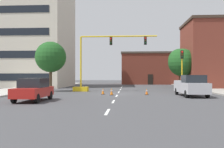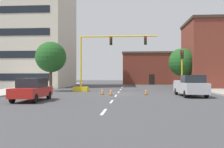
{
  "view_description": "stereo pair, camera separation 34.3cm",
  "coord_description": "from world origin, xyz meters",
  "px_view_note": "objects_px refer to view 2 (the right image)",
  "views": [
    {
      "loc": [
        1.12,
        -27.86,
        1.94
      ],
      "look_at": [
        -0.89,
        4.04,
        2.13
      ],
      "focal_mm": 41.69,
      "sensor_mm": 36.0,
      "label": 1
    },
    {
      "loc": [
        1.46,
        -27.84,
        1.94
      ],
      "look_at": [
        -0.89,
        4.04,
        2.13
      ],
      "focal_mm": 41.69,
      "sensor_mm": 36.0,
      "label": 2
    }
  ],
  "objects_px": {
    "traffic_signal_gantry": "(92,73)",
    "traffic_light_pole_right": "(182,62)",
    "tree_right_mid": "(183,62)",
    "pickup_truck_silver": "(190,86)",
    "tree_left_near": "(51,57)",
    "tree_right_far": "(181,60)",
    "traffic_cone_roadside_b": "(111,92)",
    "traffic_cone_roadside_a": "(146,92)",
    "traffic_cone_roadside_c": "(102,91)",
    "sedan_red_near_left": "(32,89)"
  },
  "relations": [
    {
      "from": "traffic_cone_roadside_b",
      "to": "traffic_cone_roadside_c",
      "type": "bearing_deg",
      "value": 136.07
    },
    {
      "from": "traffic_light_pole_right",
      "to": "traffic_cone_roadside_b",
      "type": "height_order",
      "value": "traffic_light_pole_right"
    },
    {
      "from": "pickup_truck_silver",
      "to": "sedan_red_near_left",
      "type": "xyz_separation_m",
      "value": [
        -13.05,
        -5.4,
        -0.09
      ]
    },
    {
      "from": "traffic_light_pole_right",
      "to": "traffic_cone_roadside_a",
      "type": "bearing_deg",
      "value": -139.83
    },
    {
      "from": "tree_right_far",
      "to": "pickup_truck_silver",
      "type": "height_order",
      "value": "tree_right_far"
    },
    {
      "from": "tree_right_mid",
      "to": "pickup_truck_silver",
      "type": "xyz_separation_m",
      "value": [
        -2.2,
        -14.88,
        -2.93
      ]
    },
    {
      "from": "traffic_light_pole_right",
      "to": "tree_left_near",
      "type": "distance_m",
      "value": 15.67
    },
    {
      "from": "traffic_cone_roadside_b",
      "to": "tree_left_near",
      "type": "bearing_deg",
      "value": 144.89
    },
    {
      "from": "tree_left_near",
      "to": "tree_right_mid",
      "type": "distance_m",
      "value": 19.43
    },
    {
      "from": "tree_left_near",
      "to": "tree_right_far",
      "type": "bearing_deg",
      "value": 41.63
    },
    {
      "from": "tree_left_near",
      "to": "tree_right_far",
      "type": "relative_size",
      "value": 0.89
    },
    {
      "from": "tree_right_far",
      "to": "traffic_cone_roadside_a",
      "type": "bearing_deg",
      "value": -109.11
    },
    {
      "from": "tree_right_far",
      "to": "traffic_cone_roadside_b",
      "type": "relative_size",
      "value": 10.22
    },
    {
      "from": "traffic_light_pole_right",
      "to": "traffic_cone_roadside_b",
      "type": "xyz_separation_m",
      "value": [
        -7.76,
        -4.16,
        -3.2
      ]
    },
    {
      "from": "pickup_truck_silver",
      "to": "traffic_cone_roadside_b",
      "type": "distance_m",
      "value": 7.63
    },
    {
      "from": "pickup_truck_silver",
      "to": "traffic_cone_roadside_a",
      "type": "relative_size",
      "value": 8.78
    },
    {
      "from": "traffic_cone_roadside_c",
      "to": "tree_right_far",
      "type": "bearing_deg",
      "value": 60.71
    },
    {
      "from": "tree_right_far",
      "to": "pickup_truck_silver",
      "type": "relative_size",
      "value": 1.25
    },
    {
      "from": "sedan_red_near_left",
      "to": "traffic_cone_roadside_a",
      "type": "height_order",
      "value": "sedan_red_near_left"
    },
    {
      "from": "traffic_signal_gantry",
      "to": "tree_right_mid",
      "type": "xyz_separation_m",
      "value": [
        12.54,
        7.82,
        1.59
      ]
    },
    {
      "from": "pickup_truck_silver",
      "to": "tree_left_near",
      "type": "bearing_deg",
      "value": 156.82
    },
    {
      "from": "traffic_signal_gantry",
      "to": "sedan_red_near_left",
      "type": "height_order",
      "value": "traffic_signal_gantry"
    },
    {
      "from": "sedan_red_near_left",
      "to": "traffic_cone_roadside_b",
      "type": "bearing_deg",
      "value": 49.48
    },
    {
      "from": "traffic_cone_roadside_b",
      "to": "pickup_truck_silver",
      "type": "bearing_deg",
      "value": -8.06
    },
    {
      "from": "traffic_light_pole_right",
      "to": "traffic_signal_gantry",
      "type": "bearing_deg",
      "value": 170.12
    },
    {
      "from": "tree_left_near",
      "to": "traffic_cone_roadside_c",
      "type": "height_order",
      "value": "tree_left_near"
    },
    {
      "from": "traffic_signal_gantry",
      "to": "tree_right_far",
      "type": "xyz_separation_m",
      "value": [
        13.86,
        16.31,
        2.4
      ]
    },
    {
      "from": "traffic_cone_roadside_c",
      "to": "tree_left_near",
      "type": "bearing_deg",
      "value": 146.29
    },
    {
      "from": "traffic_signal_gantry",
      "to": "traffic_cone_roadside_a",
      "type": "relative_size",
      "value": 16.39
    },
    {
      "from": "tree_left_near",
      "to": "sedan_red_near_left",
      "type": "bearing_deg",
      "value": -79.04
    },
    {
      "from": "traffic_signal_gantry",
      "to": "traffic_light_pole_right",
      "type": "xyz_separation_m",
      "value": [
        10.57,
        -1.84,
        1.22
      ]
    },
    {
      "from": "traffic_cone_roadside_a",
      "to": "traffic_cone_roadside_c",
      "type": "bearing_deg",
      "value": 175.61
    },
    {
      "from": "tree_left_near",
      "to": "tree_right_mid",
      "type": "bearing_deg",
      "value": 25.29
    },
    {
      "from": "tree_left_near",
      "to": "tree_right_far",
      "type": "xyz_separation_m",
      "value": [
        18.89,
        16.79,
        0.51
      ]
    },
    {
      "from": "traffic_light_pole_right",
      "to": "tree_left_near",
      "type": "relative_size",
      "value": 0.79
    },
    {
      "from": "traffic_cone_roadside_a",
      "to": "sedan_red_near_left",
      "type": "bearing_deg",
      "value": -142.1
    },
    {
      "from": "traffic_light_pole_right",
      "to": "sedan_red_near_left",
      "type": "bearing_deg",
      "value": -141.36
    },
    {
      "from": "tree_left_near",
      "to": "tree_right_mid",
      "type": "height_order",
      "value": "tree_left_near"
    },
    {
      "from": "traffic_signal_gantry",
      "to": "traffic_cone_roadside_a",
      "type": "xyz_separation_m",
      "value": [
        6.33,
        -5.42,
        -2.01
      ]
    },
    {
      "from": "tree_left_near",
      "to": "pickup_truck_silver",
      "type": "bearing_deg",
      "value": -23.18
    },
    {
      "from": "traffic_signal_gantry",
      "to": "tree_right_mid",
      "type": "relative_size",
      "value": 1.7
    },
    {
      "from": "traffic_signal_gantry",
      "to": "traffic_cone_roadside_c",
      "type": "xyz_separation_m",
      "value": [
        1.86,
        -5.08,
        -2.0
      ]
    },
    {
      "from": "traffic_light_pole_right",
      "to": "traffic_cone_roadside_a",
      "type": "distance_m",
      "value": 6.42
    },
    {
      "from": "tree_right_mid",
      "to": "sedan_red_near_left",
      "type": "distance_m",
      "value": 25.55
    },
    {
      "from": "tree_right_mid",
      "to": "tree_right_far",
      "type": "height_order",
      "value": "tree_right_far"
    },
    {
      "from": "traffic_signal_gantry",
      "to": "traffic_light_pole_right",
      "type": "bearing_deg",
      "value": -9.88
    },
    {
      "from": "traffic_light_pole_right",
      "to": "traffic_cone_roadside_b",
      "type": "distance_m",
      "value": 9.36
    },
    {
      "from": "pickup_truck_silver",
      "to": "traffic_signal_gantry",
      "type": "bearing_deg",
      "value": 145.67
    },
    {
      "from": "traffic_light_pole_right",
      "to": "traffic_cone_roadside_b",
      "type": "bearing_deg",
      "value": -151.82
    },
    {
      "from": "tree_left_near",
      "to": "traffic_light_pole_right",
      "type": "bearing_deg",
      "value": -4.98
    }
  ]
}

